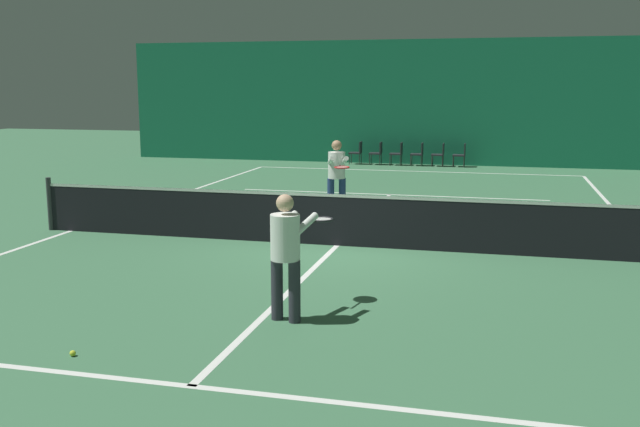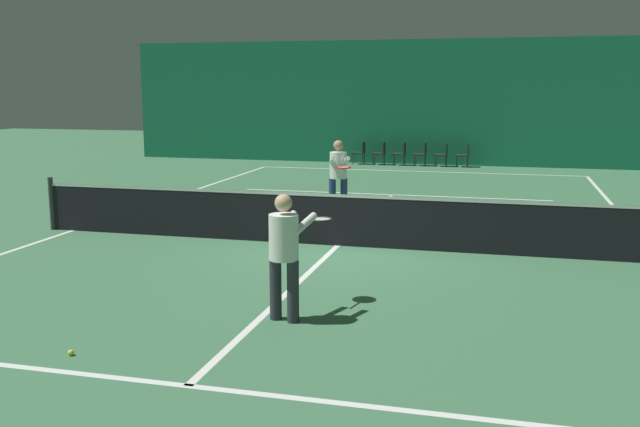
% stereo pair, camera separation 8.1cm
% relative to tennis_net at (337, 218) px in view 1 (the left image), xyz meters
% --- Properties ---
extents(ground_plane, '(60.00, 60.00, 0.00)m').
position_rel_tennis_net_xyz_m(ground_plane, '(0.00, 0.00, -0.51)').
color(ground_plane, '#3D704C').
extents(backdrop_curtain, '(23.00, 0.12, 4.56)m').
position_rel_tennis_net_xyz_m(backdrop_curtain, '(0.00, 14.21, 1.77)').
color(backdrop_curtain, '#196B4C').
rests_on(backdrop_curtain, ground).
extents(court_line_baseline_far, '(11.00, 0.10, 0.00)m').
position_rel_tennis_net_xyz_m(court_line_baseline_far, '(0.00, 11.90, -0.51)').
color(court_line_baseline_far, white).
rests_on(court_line_baseline_far, ground).
extents(court_line_service_far, '(8.25, 0.10, 0.00)m').
position_rel_tennis_net_xyz_m(court_line_service_far, '(0.00, 6.40, -0.51)').
color(court_line_service_far, white).
rests_on(court_line_service_far, ground).
extents(court_line_service_near, '(8.25, 0.10, 0.00)m').
position_rel_tennis_net_xyz_m(court_line_service_near, '(0.00, -6.40, -0.51)').
color(court_line_service_near, white).
rests_on(court_line_service_near, ground).
extents(court_line_sideline_left, '(0.10, 23.80, 0.00)m').
position_rel_tennis_net_xyz_m(court_line_sideline_left, '(-5.50, 0.00, -0.51)').
color(court_line_sideline_left, white).
rests_on(court_line_sideline_left, ground).
extents(court_line_centre, '(0.10, 12.80, 0.00)m').
position_rel_tennis_net_xyz_m(court_line_centre, '(0.00, 0.00, -0.51)').
color(court_line_centre, white).
rests_on(court_line_centre, ground).
extents(tennis_net, '(12.00, 0.10, 1.07)m').
position_rel_tennis_net_xyz_m(tennis_net, '(0.00, 0.00, 0.00)').
color(tennis_net, black).
rests_on(tennis_net, ground).
extents(player_near, '(0.63, 1.36, 1.59)m').
position_rel_tennis_net_xyz_m(player_near, '(0.33, -4.24, 0.42)').
color(player_near, '#2D2D38').
rests_on(player_near, ground).
extents(player_far, '(0.78, 1.40, 1.68)m').
position_rel_tennis_net_xyz_m(player_far, '(-0.72, 3.13, 0.47)').
color(player_far, navy).
rests_on(player_far, ground).
extents(courtside_chair_0, '(0.44, 0.44, 0.84)m').
position_rel_tennis_net_xyz_m(courtside_chair_0, '(-2.33, 13.66, -0.03)').
color(courtside_chair_0, '#2D2D2D').
rests_on(courtside_chair_0, ground).
extents(courtside_chair_1, '(0.44, 0.44, 0.84)m').
position_rel_tennis_net_xyz_m(courtside_chair_1, '(-1.56, 13.66, -0.03)').
color(courtside_chair_1, '#2D2D2D').
rests_on(courtside_chair_1, ground).
extents(courtside_chair_2, '(0.44, 0.44, 0.84)m').
position_rel_tennis_net_xyz_m(courtside_chair_2, '(-0.80, 13.66, -0.03)').
color(courtside_chair_2, '#2D2D2D').
rests_on(courtside_chair_2, ground).
extents(courtside_chair_3, '(0.44, 0.44, 0.84)m').
position_rel_tennis_net_xyz_m(courtside_chair_3, '(-0.04, 13.66, -0.03)').
color(courtside_chair_3, '#2D2D2D').
rests_on(courtside_chair_3, ground).
extents(courtside_chair_4, '(0.44, 0.44, 0.84)m').
position_rel_tennis_net_xyz_m(courtside_chair_4, '(0.72, 13.66, -0.03)').
color(courtside_chair_4, '#2D2D2D').
rests_on(courtside_chair_4, ground).
extents(courtside_chair_5, '(0.44, 0.44, 0.84)m').
position_rel_tennis_net_xyz_m(courtside_chair_5, '(1.48, 13.66, -0.03)').
color(courtside_chair_5, '#2D2D2D').
rests_on(courtside_chair_5, ground).
extents(tennis_ball, '(0.07, 0.07, 0.07)m').
position_rel_tennis_net_xyz_m(tennis_ball, '(-1.57, -5.98, -0.48)').
color(tennis_ball, '#D1DB33').
rests_on(tennis_ball, ground).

